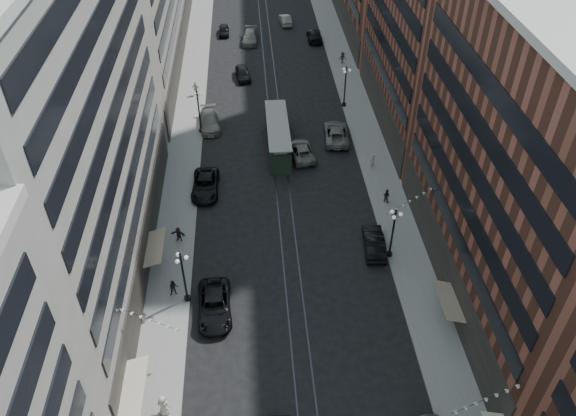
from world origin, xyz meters
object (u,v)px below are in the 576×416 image
object	(u,v)px
car_7	(205,185)
pedestrian_7	(386,196)
car_10	(374,242)
lamppost_se_mid	(345,85)
car_8	(210,121)
pedestrian_1	(163,405)
car_extra_2	(301,151)
lamppost_se_far	(393,232)
car_extra_0	(250,37)
pedestrian_2	(174,288)
car_14	(285,20)
pedestrian_8	(372,161)
pedestrian_6	(196,89)
lamppost_sw_far	(184,275)
pedestrian_5	(179,234)
car_12	(314,35)
lamppost_sw_mid	(199,110)
car_9	(224,30)
pedestrian_9	(343,58)
car_2	(215,306)
car_11	(336,133)
car_13	(243,73)
streetcar	(278,137)

from	to	relation	value
car_7	pedestrian_7	xyz separation A→B (m)	(18.73, -3.32, 0.10)
car_10	pedestrian_7	world-z (taller)	pedestrian_7
lamppost_se_mid	car_8	xyz separation A→B (m)	(-17.37, -3.75, -2.26)
pedestrian_1	car_extra_2	bearing A→B (deg)	-98.31
lamppost_se_far	car_extra_0	bearing A→B (deg)	103.36
pedestrian_2	pedestrian_7	distance (m)	23.69
car_14	car_7	bearing A→B (deg)	69.64
pedestrian_2	car_8	size ratio (longest dim) A/B	0.28
pedestrian_8	car_extra_2	bearing A→B (deg)	-63.42
pedestrian_6	car_extra_2	world-z (taller)	pedestrian_6
lamppost_sw_far	car_extra_0	xyz separation A→B (m)	(6.62, 53.59, -2.27)
pedestrian_5	car_extra_2	world-z (taller)	pedestrian_5
car_12	car_extra_0	world-z (taller)	car_extra_0
lamppost_se_far	lamppost_sw_mid	bearing A→B (deg)	128.66
car_9	car_extra_2	distance (m)	37.04
pedestrian_2	pedestrian_7	size ratio (longest dim) A/B	1.06
car_8	pedestrian_9	world-z (taller)	pedestrian_9
car_2	car_extra_2	bearing A→B (deg)	65.05
car_9	pedestrian_8	size ratio (longest dim) A/B	2.21
car_9	pedestrian_2	bearing A→B (deg)	-94.52
car_11	car_extra_0	xyz separation A→B (m)	(-9.65, 29.33, -0.03)
lamppost_sw_far	pedestrian_2	world-z (taller)	lamppost_sw_far
pedestrian_9	car_13	bearing A→B (deg)	-165.14
pedestrian_6	pedestrian_5	bearing A→B (deg)	103.66
car_9	car_12	size ratio (longest dim) A/B	0.76
streetcar	car_8	bearing A→B (deg)	147.74
lamppost_sw_far	car_12	distance (m)	56.16
streetcar	car_extra_2	distance (m)	3.41
car_11	car_10	bearing A→B (deg)	97.69
car_11	pedestrian_9	bearing A→B (deg)	-95.50
lamppost_se_mid	car_2	bearing A→B (deg)	-115.54
pedestrian_6	car_7	bearing A→B (deg)	109.57
pedestrian_8	lamppost_se_far	bearing A→B (deg)	44.50
lamppost_se_far	streetcar	distance (m)	21.26
car_7	pedestrian_6	size ratio (longest dim) A/B	3.12
car_14	lamppost_sw_far	bearing A→B (deg)	72.27
pedestrian_1	car_9	size ratio (longest dim) A/B	0.47
car_7	pedestrian_9	distance (m)	35.02
lamppost_sw_mid	car_9	world-z (taller)	lamppost_sw_mid
car_2	car_11	xyz separation A→B (m)	(13.87, 25.75, 0.03)
pedestrian_7	pedestrian_8	size ratio (longest dim) A/B	0.83
pedestrian_7	pedestrian_9	world-z (taller)	pedestrian_9
car_14	car_extra_2	size ratio (longest dim) A/B	0.84
car_10	car_11	xyz separation A→B (m)	(-0.86, 19.16, 0.02)
lamppost_sw_far	lamppost_sw_mid	xyz separation A→B (m)	(0.00, 27.00, 0.00)
lamppost_se_far	car_13	xyz separation A→B (m)	(-13.10, 37.02, -2.31)
pedestrian_2	pedestrian_5	bearing A→B (deg)	78.23
pedestrian_5	pedestrian_6	size ratio (longest dim) A/B	0.82
car_2	car_7	xyz separation A→B (m)	(-1.39, 16.69, -0.01)
car_10	car_13	distance (m)	37.81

